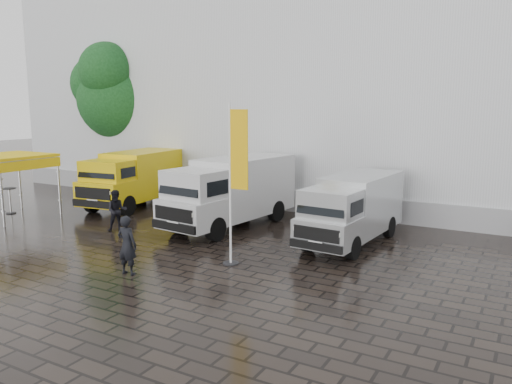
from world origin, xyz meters
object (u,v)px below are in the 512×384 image
van_silver (352,211)px  cocktail_table (10,201)px  van_yellow (133,180)px  person_front (127,245)px  canopy_tent (8,159)px  person_tent (117,211)px  van_white (231,193)px  flagpole (235,176)px

van_silver → cocktail_table: 15.58m
van_silver → van_yellow: bearing=178.5°
van_yellow → person_front: van_yellow is taller
canopy_tent → cocktail_table: (-0.76, 0.44, -2.00)m
cocktail_table → van_silver: bearing=10.5°
person_front → person_tent: 5.44m
van_yellow → person_front: 10.28m
van_yellow → person_front: (6.88, -7.62, -0.45)m
van_white → flagpole: flagpole is taller
van_yellow → person_tent: size_ratio=3.53×
canopy_tent → cocktail_table: 2.18m
van_silver → person_tent: size_ratio=3.38×
canopy_tent → flagpole: size_ratio=0.60×
van_silver → canopy_tent: size_ratio=1.86×
person_front → van_yellow: bearing=-51.5°
van_yellow → cocktail_table: bearing=-140.5°
van_white → canopy_tent: bearing=-154.6°
van_yellow → person_front: bearing=-54.5°
canopy_tent → flagpole: flagpole is taller
person_front → person_tent: (-4.04, 3.64, -0.06)m
van_yellow → van_silver: (11.46, -1.15, -0.13)m
van_silver → cocktail_table: bearing=-165.2°
van_yellow → flagpole: 10.67m
van_yellow → canopy_tent: canopy_tent is taller
person_tent → person_front: bearing=-86.7°
canopy_tent → person_front: bearing=-17.7°
van_yellow → cocktail_table: van_yellow is taller
cocktail_table → person_tent: size_ratio=0.72×
flagpole → person_tent: bearing=168.2°
van_yellow → person_tent: (2.84, -3.97, -0.51)m
van_silver → person_front: bearing=-121.0°
van_silver → person_front: 7.93m
person_tent → van_white: bearing=-6.0°
flagpole → person_front: flagpole is taller
canopy_tent → flagpole: bearing=-4.0°
cocktail_table → person_front: (10.73, -3.63, 0.29)m
van_yellow → van_silver: 11.52m
van_yellow → flagpole: size_ratio=1.16×
van_white → flagpole: bearing=-49.5°
van_silver → canopy_tent: canopy_tent is taller
flagpole → van_white: bearing=124.2°
van_silver → canopy_tent: (-14.54, -3.28, 1.39)m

